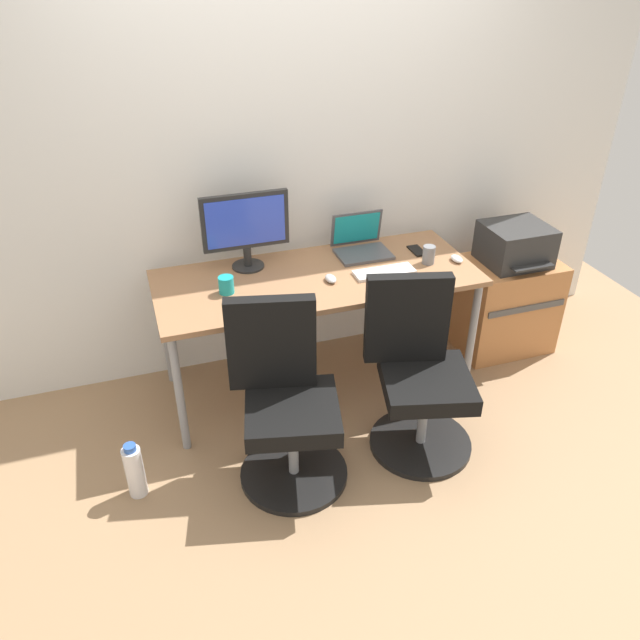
{
  "coord_description": "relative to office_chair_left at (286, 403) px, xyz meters",
  "views": [
    {
      "loc": [
        -0.94,
        -2.89,
        2.33
      ],
      "look_at": [
        0.0,
        -0.05,
        0.48
      ],
      "focal_mm": 34.99,
      "sensor_mm": 36.0,
      "label": 1
    }
  ],
  "objects": [
    {
      "name": "ground_plane",
      "position": [
        0.37,
        0.63,
        -0.42
      ],
      "size": [
        5.28,
        5.28,
        0.0
      ],
      "primitive_type": "plane",
      "color": "#9E7A56"
    },
    {
      "name": "coffee_mug",
      "position": [
        -0.14,
        0.6,
        0.36
      ],
      "size": [
        0.08,
        0.08,
        0.09
      ],
      "primitive_type": "cylinder",
      "color": "teal",
      "rests_on": "desk"
    },
    {
      "name": "pen_cup",
      "position": [
        1.01,
        0.58,
        0.37
      ],
      "size": [
        0.07,
        0.07,
        0.1
      ],
      "primitive_type": "cylinder",
      "color": "slate",
      "rests_on": "desk"
    },
    {
      "name": "open_laptop",
      "position": [
        0.7,
        0.83,
        0.37
      ],
      "size": [
        0.31,
        0.26,
        0.23
      ],
      "color": "#4C4C51",
      "rests_on": "desk"
    },
    {
      "name": "mouse_by_monitor",
      "position": [
        1.18,
        0.54,
        0.33
      ],
      "size": [
        0.06,
        0.1,
        0.03
      ],
      "primitive_type": "ellipsoid",
      "color": "silver",
      "rests_on": "desk"
    },
    {
      "name": "phone_near_monitor",
      "position": [
        1.02,
        0.74,
        0.32
      ],
      "size": [
        0.07,
        0.14,
        0.01
      ],
      "primitive_type": "cube",
      "color": "black",
      "rests_on": "desk"
    },
    {
      "name": "keyboard_by_laptop",
      "position": [
        0.73,
        0.54,
        0.32
      ],
      "size": [
        0.34,
        0.12,
        0.02
      ],
      "primitive_type": "cube",
      "color": "silver",
      "rests_on": "desk"
    },
    {
      "name": "office_chair_right",
      "position": [
        0.7,
        -0.0,
        0.0
      ],
      "size": [
        0.54,
        0.54,
        0.94
      ],
      "color": "black",
      "rests_on": "ground"
    },
    {
      "name": "desk",
      "position": [
        0.37,
        0.63,
        0.25
      ],
      "size": [
        1.77,
        0.72,
        0.74
      ],
      "color": "#996B47",
      "rests_on": "ground"
    },
    {
      "name": "keyboard_by_monitor",
      "position": [
        0.02,
        0.35,
        0.32
      ],
      "size": [
        0.34,
        0.12,
        0.02
      ],
      "primitive_type": "cube",
      "color": "#515156",
      "rests_on": "desk"
    },
    {
      "name": "back_wall",
      "position": [
        0.37,
        1.07,
        0.88
      ],
      "size": [
        4.4,
        0.04,
        2.6
      ],
      "primitive_type": "cube",
      "color": "white",
      "rests_on": "ground"
    },
    {
      "name": "side_cabinet",
      "position": [
        1.65,
        0.66,
        -0.12
      ],
      "size": [
        0.59,
        0.44,
        0.61
      ],
      "color": "#B77542",
      "rests_on": "ground"
    },
    {
      "name": "water_bottle_on_floor",
      "position": [
        -0.74,
        0.07,
        -0.28
      ],
      "size": [
        0.09,
        0.09,
        0.31
      ],
      "color": "white",
      "rests_on": "ground"
    },
    {
      "name": "mouse_by_laptop",
      "position": [
        0.41,
        0.54,
        0.33
      ],
      "size": [
        0.06,
        0.1,
        0.03
      ],
      "primitive_type": "ellipsoid",
      "color": "#B7B7B7",
      "rests_on": "desk"
    },
    {
      "name": "printer",
      "position": [
        1.65,
        0.66,
        0.3
      ],
      "size": [
        0.38,
        0.4,
        0.24
      ],
      "color": "#2D2D2D",
      "rests_on": "side_cabinet"
    },
    {
      "name": "desktop_monitor",
      "position": [
        0.03,
        0.85,
        0.56
      ],
      "size": [
        0.48,
        0.18,
        0.43
      ],
      "color": "#262626",
      "rests_on": "desk"
    },
    {
      "name": "office_chair_left",
      "position": [
        0.0,
        0.0,
        0.0
      ],
      "size": [
        0.54,
        0.54,
        0.94
      ],
      "color": "black",
      "rests_on": "ground"
    }
  ]
}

